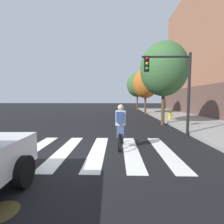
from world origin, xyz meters
TOP-DOWN VIEW (x-y plane):
  - ground_plane at (0.00, 0.00)m, footprint 120.00×120.00m
  - crosswalk_stripes at (-0.18, 0.00)m, footprint 7.84×3.95m
  - cyclist at (1.88, 0.37)m, footprint 0.39×1.70m
  - traffic_light_near at (4.56, 2.71)m, footprint 2.47×0.28m
  - fire_hydrant at (6.20, 8.26)m, footprint 0.33×0.22m
  - street_tree_near at (5.02, 6.10)m, footprint 3.29×3.29m
  - street_tree_mid at (5.18, 14.59)m, footprint 3.07×3.07m
  - street_tree_far at (5.05, 21.66)m, footprint 3.41×3.41m

SIDE VIEW (x-z plane):
  - ground_plane at x=0.00m, z-range 0.00..0.00m
  - crosswalk_stripes at x=-0.18m, z-range 0.00..0.01m
  - fire_hydrant at x=6.20m, z-range 0.14..0.92m
  - cyclist at x=1.88m, z-range 0.00..1.69m
  - traffic_light_near at x=4.56m, z-range 0.76..4.96m
  - street_tree_mid at x=5.18m, z-range 0.95..6.41m
  - street_tree_near at x=5.02m, z-range 1.02..6.87m
  - street_tree_far at x=5.05m, z-range 1.06..7.12m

